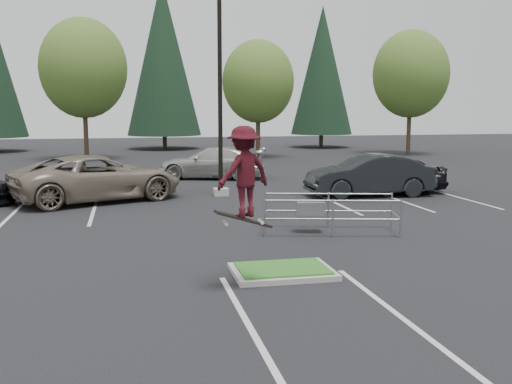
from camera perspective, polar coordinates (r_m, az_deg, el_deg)
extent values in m
plane|color=black|center=(13.35, 2.54, -7.84)|extent=(120.00, 120.00, 0.00)
cube|color=#A09D95|center=(13.33, 2.54, -7.59)|extent=(2.20, 1.60, 0.12)
cube|color=#25591C|center=(13.31, 2.54, -7.28)|extent=(1.95, 1.35, 0.05)
cube|color=beige|center=(21.75, -15.25, -1.86)|extent=(0.12, 5.20, 0.01)
cube|color=beige|center=(22.07, -22.26, -2.04)|extent=(0.12, 5.20, 0.01)
cube|color=beige|center=(23.07, 7.67, -1.08)|extent=(0.12, 5.20, 0.01)
cube|color=beige|center=(24.12, 13.72, -0.84)|extent=(0.12, 5.20, 0.01)
cube|color=beige|center=(25.41, 19.21, -0.62)|extent=(0.12, 5.20, 0.01)
cube|color=beige|center=(10.28, -0.57, -12.78)|extent=(0.12, 6.00, 0.01)
cube|color=beige|center=(11.11, 13.48, -11.39)|extent=(0.12, 6.00, 0.01)
cube|color=#A09D95|center=(24.95, -3.37, 0.01)|extent=(0.60, 0.60, 0.30)
cylinder|color=black|center=(24.73, -3.46, 11.21)|extent=(0.18, 0.18, 10.00)
cylinder|color=#38281C|center=(43.03, -15.89, 5.27)|extent=(0.32, 0.32, 3.50)
ellipsoid|color=#2A5A21|center=(43.07, -16.13, 11.27)|extent=(5.89, 5.89, 6.77)
sphere|color=#2A5A21|center=(42.70, -15.30, 10.34)|extent=(3.68, 3.68, 3.68)
sphere|color=#2A5A21|center=(43.47, -16.73, 10.49)|extent=(4.05, 4.05, 4.05)
cylinder|color=#38281C|center=(43.27, 0.19, 5.30)|extent=(0.32, 0.32, 3.04)
ellipsoid|color=#2A5A21|center=(43.25, 0.20, 10.49)|extent=(5.12, 5.12, 5.89)
sphere|color=#2A5A21|center=(43.07, 1.07, 9.65)|extent=(3.20, 3.20, 3.20)
sphere|color=#2A5A21|center=(43.52, -0.57, 9.84)|extent=(3.52, 3.52, 3.52)
cylinder|color=#38281C|center=(47.76, 14.33, 5.54)|extent=(0.32, 0.32, 3.42)
ellipsoid|color=#2A5A21|center=(47.78, 14.52, 10.83)|extent=(5.76, 5.76, 6.62)
sphere|color=#2A5A21|center=(47.75, 15.31, 9.94)|extent=(3.60, 3.60, 3.60)
sphere|color=#2A5A21|center=(47.89, 13.74, 10.20)|extent=(3.96, 3.96, 3.96)
cylinder|color=#38281C|center=(53.10, -8.68, 4.74)|extent=(0.36, 0.36, 1.20)
cone|color=black|center=(53.17, -8.85, 12.56)|extent=(6.38, 6.38, 13.30)
cylinder|color=#38281C|center=(54.79, 6.22, 4.89)|extent=(0.36, 0.36, 1.20)
cone|color=black|center=(54.80, 6.32, 11.42)|extent=(5.50, 5.50, 11.30)
cylinder|color=gray|center=(16.94, 0.85, -2.48)|extent=(0.06, 0.06, 1.10)
cylinder|color=gray|center=(18.25, 0.91, -1.71)|extent=(0.06, 0.06, 1.10)
cylinder|color=gray|center=(17.02, 7.31, -2.50)|extent=(0.06, 0.06, 1.10)
cylinder|color=gray|center=(18.33, 6.90, -1.73)|extent=(0.06, 0.06, 1.10)
cylinder|color=gray|center=(17.31, 13.62, -2.48)|extent=(0.06, 0.06, 1.10)
cylinder|color=gray|center=(18.60, 12.78, -1.73)|extent=(0.06, 0.06, 1.10)
cylinder|color=gray|center=(17.02, 7.31, -2.58)|extent=(3.72, 0.97, 0.05)
cylinder|color=gray|center=(16.93, 7.34, -0.83)|extent=(3.72, 0.97, 0.05)
cylinder|color=gray|center=(18.33, 6.90, -1.80)|extent=(3.72, 0.97, 0.05)
cylinder|color=gray|center=(18.25, 6.93, -0.17)|extent=(3.72, 0.97, 0.05)
cube|color=gray|center=(17.60, 5.25, -1.65)|extent=(0.91, 0.68, 0.46)
cube|color=black|center=(11.82, -1.23, -2.59)|extent=(1.16, 0.43, 0.39)
cylinder|color=beige|center=(11.66, -2.84, -3.08)|extent=(0.07, 0.04, 0.07)
cylinder|color=beige|center=(11.89, -3.03, -2.86)|extent=(0.07, 0.04, 0.07)
cylinder|color=beige|center=(11.79, 0.59, -2.94)|extent=(0.07, 0.04, 0.07)
cylinder|color=beige|center=(12.02, 0.34, -2.73)|extent=(0.07, 0.04, 0.07)
imported|color=maroon|center=(11.69, -1.24, 1.95)|extent=(1.32, 1.07, 1.79)
imported|color=#7B6D5E|center=(24.10, -15.03, 1.27)|extent=(7.17, 5.28, 1.81)
imported|color=black|center=(25.17, 10.75, 1.58)|extent=(5.25, 1.95, 1.71)
imported|color=black|center=(26.59, 12.98, 1.66)|extent=(4.83, 3.08, 1.53)
imported|color=#B1B1AC|center=(30.85, -4.07, 2.78)|extent=(5.94, 3.85, 1.60)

